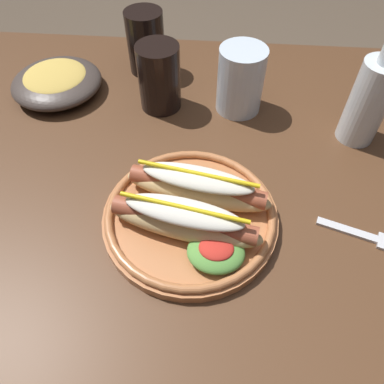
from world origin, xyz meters
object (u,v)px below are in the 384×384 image
Objects in this scene: fork at (367,237)px; soda_cup at (146,42)px; water_cup at (241,80)px; extra_cup at (159,78)px; glass_bottle at (371,96)px; side_bowl at (56,81)px; hot_dog_plate at (191,212)px.

fork is 0.54m from soda_cup.
water_cup is (-0.19, 0.28, 0.06)m from fork.
glass_bottle is at bearing -9.52° from extra_cup.
soda_cup is 0.19m from side_bowl.
soda_cup is at bearing 149.44° from water_cup.
hot_dog_plate is 0.35m from glass_bottle.
glass_bottle is (0.35, -0.06, 0.02)m from extra_cup.
hot_dog_plate is 2.12× the size of water_cup.
side_bowl is at bearing 176.98° from water_cup.
extra_cup is (0.04, -0.12, -0.00)m from soda_cup.
water_cup is at bearing 141.85° from fork.
side_bowl reaches higher than fork.
glass_bottle is (0.21, -0.06, 0.03)m from water_cup.
hot_dog_plate is at bearing -45.26° from side_bowl.
extra_cup is 0.36m from glass_bottle.
water_cup is 0.36m from side_bowl.
soda_cup is (-0.12, 0.38, 0.03)m from hot_dog_plate.
soda_cup is 0.43m from glass_bottle.
fork is at bearing -1.21° from hot_dog_plate.
water_cup reaches higher than hot_dog_plate.
water_cup is (0.07, 0.27, 0.03)m from hot_dog_plate.
fork is 0.62m from side_bowl.
fork is at bearing -46.11° from soda_cup.
soda_cup is (-0.37, 0.39, 0.06)m from fork.
fork is at bearing -95.65° from glass_bottle.
side_bowl is (-0.56, 0.08, -0.06)m from glass_bottle.
fork is 0.23m from glass_bottle.
hot_dog_plate reaches higher than fork.
soda_cup reaches higher than extra_cup.
soda_cup is at bearing 152.04° from fork.
glass_bottle reaches higher than hot_dog_plate.
water_cup reaches higher than fork.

